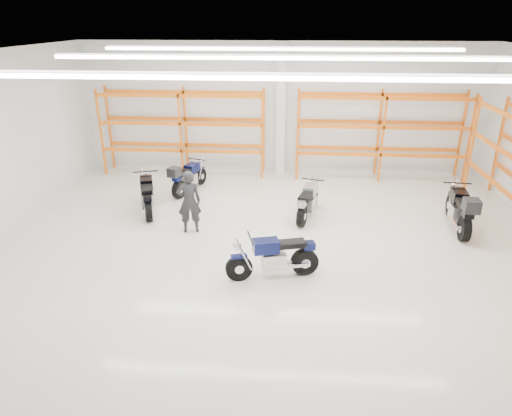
# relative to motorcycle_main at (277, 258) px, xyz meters

# --- Properties ---
(ground) EXTENTS (14.00, 14.00, 0.00)m
(ground) POSITION_rel_motorcycle_main_xyz_m (-0.14, 1.43, -0.47)
(ground) COLOR beige
(ground) RESTS_ON ground
(room_shell) EXTENTS (14.02, 12.02, 4.51)m
(room_shell) POSITION_rel_motorcycle_main_xyz_m (-0.14, 1.46, 2.81)
(room_shell) COLOR silver
(room_shell) RESTS_ON ground
(motorcycle_main) EXTENTS (2.00, 0.80, 1.00)m
(motorcycle_main) POSITION_rel_motorcycle_main_xyz_m (0.00, 0.00, 0.00)
(motorcycle_main) COLOR black
(motorcycle_main) RESTS_ON ground
(motorcycle_back_a) EXTENTS (0.92, 2.08, 1.05)m
(motorcycle_back_a) POSITION_rel_motorcycle_main_xyz_m (-3.82, 3.29, 0.03)
(motorcycle_back_a) COLOR black
(motorcycle_back_a) RESTS_ON ground
(motorcycle_back_b) EXTENTS (0.94, 1.98, 1.04)m
(motorcycle_back_b) POSITION_rel_motorcycle_main_xyz_m (-3.03, 4.92, 0.03)
(motorcycle_back_b) COLOR black
(motorcycle_back_b) RESTS_ON ground
(motorcycle_back_c) EXTENTS (0.83, 1.93, 0.97)m
(motorcycle_back_c) POSITION_rel_motorcycle_main_xyz_m (0.74, 3.23, -0.02)
(motorcycle_back_c) COLOR black
(motorcycle_back_c) RESTS_ON ground
(motorcycle_back_d) EXTENTS (0.74, 2.33, 1.19)m
(motorcycle_back_d) POSITION_rel_motorcycle_main_xyz_m (4.68, 2.69, 0.10)
(motorcycle_back_d) COLOR black
(motorcycle_back_d) RESTS_ON ground
(standing_man) EXTENTS (0.69, 0.54, 1.67)m
(standing_man) POSITION_rel_motorcycle_main_xyz_m (-2.33, 2.11, 0.37)
(standing_man) COLOR black
(standing_man) RESTS_ON ground
(structural_column) EXTENTS (0.32, 0.32, 4.50)m
(structural_column) POSITION_rel_motorcycle_main_xyz_m (-0.14, 7.25, 1.78)
(structural_column) COLOR white
(structural_column) RESTS_ON ground
(pallet_racking_back_left) EXTENTS (5.67, 0.87, 3.00)m
(pallet_racking_back_left) POSITION_rel_motorcycle_main_xyz_m (-3.54, 6.91, 1.32)
(pallet_racking_back_left) COLOR orange
(pallet_racking_back_left) RESTS_ON ground
(pallet_racking_back_right) EXTENTS (5.67, 0.87, 3.00)m
(pallet_racking_back_right) POSITION_rel_motorcycle_main_xyz_m (3.26, 6.91, 1.32)
(pallet_racking_back_right) COLOR orange
(pallet_racking_back_right) RESTS_ON ground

